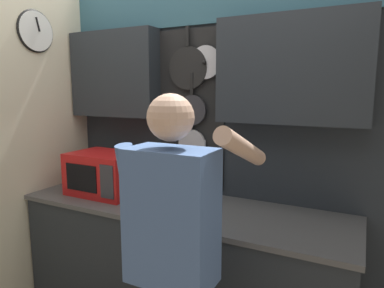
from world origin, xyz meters
TOP-DOWN VIEW (x-y plane):
  - base_cabinet_counter at (0.00, -0.00)m, footprint 2.16×0.66m
  - back_wall_unit at (0.01, 0.30)m, footprint 2.73×0.20m
  - side_wall at (-1.10, -0.38)m, footprint 0.07×1.60m
  - microwave at (-0.60, -0.03)m, footprint 0.48×0.36m
  - knife_block at (-0.25, -0.03)m, footprint 0.12×0.16m
  - utensil_crock at (-0.10, -0.02)m, footprint 0.11×0.11m
  - person at (0.32, -0.63)m, footprint 0.54×0.62m

SIDE VIEW (x-z plane):
  - base_cabinet_counter at x=0.00m, z-range 0.00..0.90m
  - person at x=0.32m, z-range 0.15..1.78m
  - utensil_crock at x=-0.10m, z-range 0.81..1.17m
  - knife_block at x=-0.25m, z-range 0.87..1.15m
  - microwave at x=-0.60m, z-range 0.90..1.20m
  - side_wall at x=-1.10m, z-range 0.02..2.47m
  - back_wall_unit at x=0.01m, z-range 0.24..2.69m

